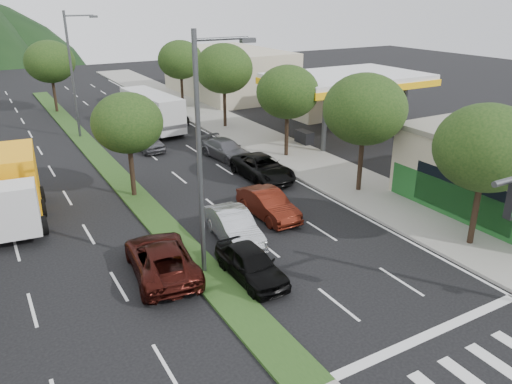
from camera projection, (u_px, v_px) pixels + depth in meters
sidewalk_right at (258, 139)px, 40.90m from camera, size 5.00×90.00×0.15m
median at (95, 152)px, 37.54m from camera, size 1.60×56.00×0.12m
gas_canopy at (347, 81)px, 39.80m from camera, size 12.20×8.20×5.25m
bldg_right_far at (229, 72)px, 58.52m from camera, size 10.00×16.00×5.20m
tree_r_a at (486, 148)px, 21.99m from camera, size 4.60×4.60×6.63m
tree_r_b at (365, 109)px, 28.36m from camera, size 4.80×4.80×6.94m
tree_r_c at (288, 92)px, 34.91m from camera, size 4.40×4.40×6.48m
tree_r_d at (224, 69)px, 42.81m from camera, size 5.00×5.00×7.17m
tree_r_e at (180, 60)px, 50.98m from camera, size 4.60×4.60×6.71m
tree_med_near at (127, 123)px, 27.87m from camera, size 4.00×4.00×6.02m
tree_med_far at (50, 62)px, 48.61m from camera, size 4.80×4.80×6.94m
streetlight_near at (204, 147)px, 19.48m from camera, size 2.60×0.25×10.00m
streetlight_mid at (74, 69)px, 39.63m from camera, size 2.60×0.25×10.00m
sedan_silver at (234, 226)px, 23.96m from camera, size 2.03×4.67×1.49m
suv_maroon at (161, 258)px, 21.05m from camera, size 3.11×5.64×1.49m
car_queue_a at (251, 264)px, 20.72m from camera, size 1.73×4.20×1.43m
car_queue_b at (226, 149)px, 36.03m from camera, size 2.56×4.98×1.38m
car_queue_c at (268, 204)px, 26.53m from camera, size 1.61×4.45×1.46m
car_queue_d at (263, 168)px, 32.04m from camera, size 2.54×5.38×1.48m
car_queue_e at (147, 141)px, 38.10m from camera, size 1.81×4.20×1.41m
car_queue_f at (172, 115)px, 46.34m from camera, size 2.30×5.03×1.43m
box_truck at (13, 189)px, 26.05m from camera, size 3.36×7.28×3.47m
motorhome at (152, 111)px, 43.23m from camera, size 3.28×8.64×3.25m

